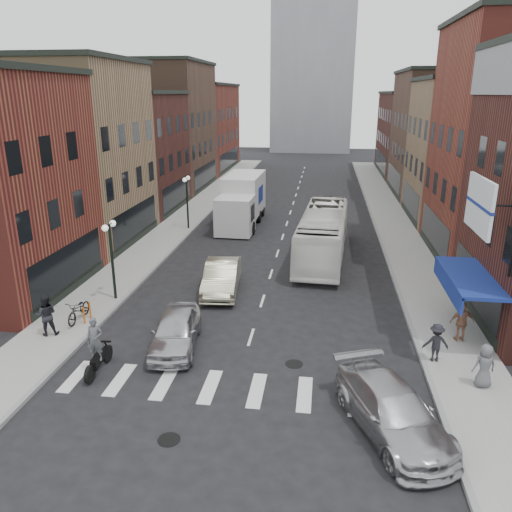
{
  "coord_description": "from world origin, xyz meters",
  "views": [
    {
      "loc": [
        2.87,
        -18.23,
        10.07
      ],
      "look_at": [
        -0.39,
        5.47,
        2.24
      ],
      "focal_mm": 35.0,
      "sensor_mm": 36.0,
      "label": 1
    }
  ],
  "objects_px": {
    "bike_rack": "(87,313)",
    "ped_left_solo": "(46,315)",
    "streetlamp_far": "(187,193)",
    "parked_bicycle": "(79,310)",
    "streetlamp_near": "(111,246)",
    "sedan_left_far": "(222,277)",
    "box_truck": "(242,201)",
    "sedan_left_near": "(175,330)",
    "motorcycle_rider": "(96,347)",
    "transit_bus": "(323,234)",
    "ped_right_b": "(462,322)",
    "ped_right_a": "(436,343)",
    "billboard_sign": "(482,207)",
    "curb_car": "(392,410)",
    "ped_right_c": "(485,366)"
  },
  "relations": [
    {
      "from": "bike_rack",
      "to": "ped_left_solo",
      "type": "height_order",
      "value": "ped_left_solo"
    },
    {
      "from": "streetlamp_far",
      "to": "parked_bicycle",
      "type": "relative_size",
      "value": 2.12
    },
    {
      "from": "streetlamp_near",
      "to": "sedan_left_far",
      "type": "relative_size",
      "value": 0.83
    },
    {
      "from": "box_truck",
      "to": "sedan_left_near",
      "type": "distance_m",
      "value": 20.42
    },
    {
      "from": "motorcycle_rider",
      "to": "sedan_left_near",
      "type": "xyz_separation_m",
      "value": [
        2.33,
        2.34,
        -0.29
      ]
    },
    {
      "from": "transit_bus",
      "to": "sedan_left_far",
      "type": "bearing_deg",
      "value": -124.97
    },
    {
      "from": "transit_bus",
      "to": "parked_bicycle",
      "type": "relative_size",
      "value": 5.84
    },
    {
      "from": "ped_right_b",
      "to": "motorcycle_rider",
      "type": "bearing_deg",
      "value": 8.42
    },
    {
      "from": "bike_rack",
      "to": "ped_right_a",
      "type": "relative_size",
      "value": 0.52
    },
    {
      "from": "transit_bus",
      "to": "billboard_sign",
      "type": "bearing_deg",
      "value": -61.18
    },
    {
      "from": "ped_right_a",
      "to": "ped_right_b",
      "type": "distance_m",
      "value": 2.32
    },
    {
      "from": "bike_rack",
      "to": "ped_left_solo",
      "type": "distance_m",
      "value": 1.92
    },
    {
      "from": "ped_right_b",
      "to": "curb_car",
      "type": "bearing_deg",
      "value": 52.17
    },
    {
      "from": "curb_car",
      "to": "ped_left_solo",
      "type": "height_order",
      "value": "ped_left_solo"
    },
    {
      "from": "streetlamp_far",
      "to": "box_truck",
      "type": "relative_size",
      "value": 0.46
    },
    {
      "from": "streetlamp_far",
      "to": "box_truck",
      "type": "distance_m",
      "value": 4.49
    },
    {
      "from": "bike_rack",
      "to": "streetlamp_near",
      "type": "bearing_deg",
      "value": 85.76
    },
    {
      "from": "parked_bicycle",
      "to": "ped_right_a",
      "type": "distance_m",
      "value": 15.46
    },
    {
      "from": "streetlamp_far",
      "to": "ped_right_c",
      "type": "height_order",
      "value": "streetlamp_far"
    },
    {
      "from": "sedan_left_near",
      "to": "ped_right_a",
      "type": "height_order",
      "value": "ped_right_a"
    },
    {
      "from": "ped_left_solo",
      "to": "ped_right_c",
      "type": "bearing_deg",
      "value": 151.6
    },
    {
      "from": "streetlamp_far",
      "to": "sedan_left_far",
      "type": "bearing_deg",
      "value": -66.99
    },
    {
      "from": "box_truck",
      "to": "ped_right_c",
      "type": "height_order",
      "value": "box_truck"
    },
    {
      "from": "streetlamp_far",
      "to": "bike_rack",
      "type": "bearing_deg",
      "value": -90.69
    },
    {
      "from": "bike_rack",
      "to": "parked_bicycle",
      "type": "height_order",
      "value": "parked_bicycle"
    },
    {
      "from": "bike_rack",
      "to": "transit_bus",
      "type": "distance_m",
      "value": 15.44
    },
    {
      "from": "box_truck",
      "to": "transit_bus",
      "type": "distance_m",
      "value": 9.96
    },
    {
      "from": "transit_bus",
      "to": "ped_right_b",
      "type": "distance_m",
      "value": 12.41
    },
    {
      "from": "curb_car",
      "to": "ped_right_a",
      "type": "distance_m",
      "value": 4.92
    },
    {
      "from": "sedan_left_far",
      "to": "ped_right_c",
      "type": "distance_m",
      "value": 13.53
    },
    {
      "from": "sedan_left_near",
      "to": "sedan_left_far",
      "type": "xyz_separation_m",
      "value": [
        0.65,
        6.28,
        0.05
      ]
    },
    {
      "from": "transit_bus",
      "to": "ped_right_b",
      "type": "xyz_separation_m",
      "value": [
        5.87,
        -10.92,
        -0.56
      ]
    },
    {
      "from": "transit_bus",
      "to": "parked_bicycle",
      "type": "bearing_deg",
      "value": -130.49
    },
    {
      "from": "streetlamp_far",
      "to": "box_truck",
      "type": "height_order",
      "value": "streetlamp_far"
    },
    {
      "from": "ped_left_solo",
      "to": "billboard_sign",
      "type": "bearing_deg",
      "value": 159.34
    },
    {
      "from": "streetlamp_far",
      "to": "ped_right_b",
      "type": "relative_size",
      "value": 2.37
    },
    {
      "from": "sedan_left_near",
      "to": "parked_bicycle",
      "type": "xyz_separation_m",
      "value": [
        -5.03,
        1.59,
        -0.11
      ]
    },
    {
      "from": "bike_rack",
      "to": "motorcycle_rider",
      "type": "xyz_separation_m",
      "value": [
        2.31,
        -3.92,
        0.51
      ]
    },
    {
      "from": "box_truck",
      "to": "curb_car",
      "type": "relative_size",
      "value": 1.72
    },
    {
      "from": "bike_rack",
      "to": "transit_bus",
      "type": "height_order",
      "value": "transit_bus"
    },
    {
      "from": "box_truck",
      "to": "ped_right_a",
      "type": "distance_m",
      "value": 23.11
    },
    {
      "from": "streetlamp_near",
      "to": "sedan_left_far",
      "type": "xyz_separation_m",
      "value": [
        5.1,
        2.0,
        -2.1
      ]
    },
    {
      "from": "bike_rack",
      "to": "sedan_left_far",
      "type": "distance_m",
      "value": 7.09
    },
    {
      "from": "motorcycle_rider",
      "to": "curb_car",
      "type": "bearing_deg",
      "value": -18.59
    },
    {
      "from": "billboard_sign",
      "to": "streetlamp_near",
      "type": "distance_m",
      "value": 16.68
    },
    {
      "from": "box_truck",
      "to": "sedan_left_far",
      "type": "xyz_separation_m",
      "value": [
        1.26,
        -14.1,
        -1.1
      ]
    },
    {
      "from": "ped_left_solo",
      "to": "ped_right_c",
      "type": "xyz_separation_m",
      "value": [
        17.38,
        -1.62,
        -0.11
      ]
    },
    {
      "from": "box_truck",
      "to": "streetlamp_near",
      "type": "bearing_deg",
      "value": -102.02
    },
    {
      "from": "streetlamp_near",
      "to": "transit_bus",
      "type": "height_order",
      "value": "streetlamp_near"
    },
    {
      "from": "billboard_sign",
      "to": "motorcycle_rider",
      "type": "bearing_deg",
      "value": -167.33
    }
  ]
}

